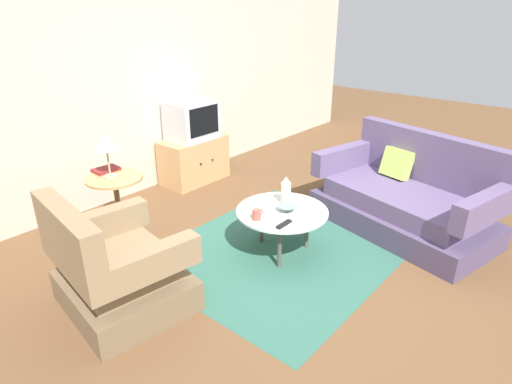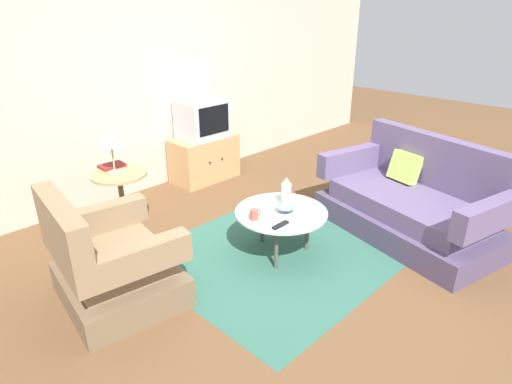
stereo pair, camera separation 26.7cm
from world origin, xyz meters
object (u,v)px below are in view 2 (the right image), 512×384
Objects in this scene: side_table at (121,191)px; table_lamp at (110,139)px; coffee_table at (281,215)px; mug at (254,214)px; armchair at (110,266)px; bowl at (286,210)px; couch at (413,205)px; television at (202,119)px; book at (112,166)px; vase at (286,191)px; tv_stand at (204,158)px; tv_remote_dark at (280,225)px.

table_lamp reaches higher than side_table.
mug is (-0.28, 0.06, 0.08)m from coffee_table.
bowl is (1.43, -0.49, 0.14)m from armchair.
television is (-0.52, 2.57, 0.49)m from couch.
couch is 2.93m from table_lamp.
mug is 0.31m from bowl.
vase is at bearing -54.82° from book.
armchair is 2.37× the size of table_lamp.
mug is 0.71× the size of bowl.
table_lamp is 3.48× the size of mug.
vase is at bearing -106.21° from tv_stand.
armchair reaches higher than tv_stand.
vase is at bearing 68.50° from couch.
armchair is 1.36m from tv_remote_dark.
bowl is (0.01, -0.04, 0.06)m from coffee_table.
mug is at bearing -66.01° from table_lamp.
coffee_table is 1.26× the size of side_table.
book is at bearing 55.50° from couch.
mug is at bearing -117.25° from tv_stand.
tv_remote_dark is at bearing -113.06° from tv_stand.
tv_remote_dark is (1.20, -0.62, 0.12)m from armchair.
mug is (-0.42, -0.01, -0.08)m from vase.
couch is 7.20× the size of vase.
tv_remote_dark is at bearing -68.12° from side_table.
tv_stand reaches higher than mug.
couch reaches higher than mug.
coffee_table is 2.06m from television.
coffee_table is 1.68m from table_lamp.
armchair is at bearing 80.29° from couch.
table_lamp is at bearing -159.11° from tv_stand.
coffee_table is at bearing -109.47° from tv_stand.
tv_remote_dark is (-0.22, -0.14, -0.02)m from bowl.
mug is at bearing -76.05° from tv_remote_dark.
vase is 2.14× the size of mug.
couch is 10.92× the size of tv_remote_dark.
tv_stand is 2.07m from bowl.
couch reaches higher than tv_stand.
tv_remote_dark is at bearing 84.35° from couch.
television reaches higher than armchair.
television is at bearing 20.84° from table_lamp.
coffee_table is at bearing 80.81° from armchair.
television is at bearing -90.00° from tv_stand.
vase is (-0.53, -1.84, -0.25)m from television.
coffee_table is 0.28m from tv_remote_dark.
tv_stand is at bearing 21.72° from side_table.
table_lamp is 1.79× the size of book.
television is (2.09, 1.46, 0.48)m from armchair.
couch reaches higher than coffee_table.
bowl is (0.82, -1.36, -0.02)m from side_table.
tv_remote_dark is at bearing 70.83° from armchair.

